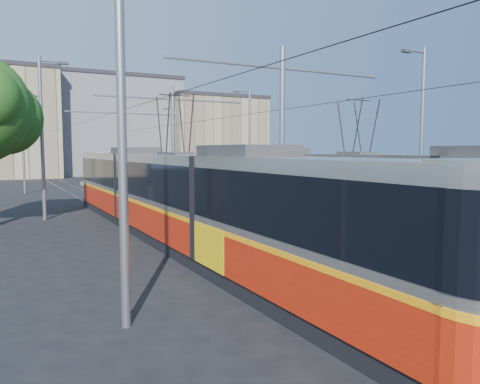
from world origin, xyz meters
TOP-DOWN VIEW (x-y plane):
  - ground at (0.00, 0.00)m, footprint 160.00×160.00m
  - platform at (0.00, 17.00)m, footprint 4.00×50.00m
  - tactile_strip_left at (-1.45, 17.00)m, footprint 0.70×50.00m
  - tactile_strip_right at (1.45, 17.00)m, footprint 0.70×50.00m
  - rails at (0.00, 17.00)m, footprint 8.71×70.00m
  - tram_left at (-3.60, 9.78)m, footprint 2.43×27.75m
  - tram_right at (3.60, 7.87)m, footprint 2.43×29.13m
  - catenary at (0.00, 14.15)m, footprint 9.20×70.00m
  - street_lamps at (-0.00, 21.00)m, footprint 15.18×38.22m
  - shelter at (1.00, 14.81)m, footprint 1.09×1.31m
  - building_centre at (6.00, 64.00)m, footprint 18.36×14.28m
  - building_right at (20.00, 58.00)m, footprint 14.28×10.20m

SIDE VIEW (x-z plane):
  - ground at x=0.00m, z-range 0.00..0.00m
  - rails at x=0.00m, z-range 0.00..0.03m
  - platform at x=0.00m, z-range 0.00..0.30m
  - tactile_strip_left at x=-1.45m, z-range 0.30..0.31m
  - tactile_strip_right at x=1.45m, z-range 0.30..0.31m
  - shelter at x=1.00m, z-range 0.36..2.84m
  - tram_left at x=-3.60m, z-range -1.04..4.46m
  - tram_right at x=3.60m, z-range -0.89..4.61m
  - street_lamps at x=0.00m, z-range 0.18..8.18m
  - catenary at x=0.00m, z-range 1.02..8.02m
  - building_right at x=20.00m, z-range 0.01..11.53m
  - building_centre at x=6.00m, z-range 0.01..14.05m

